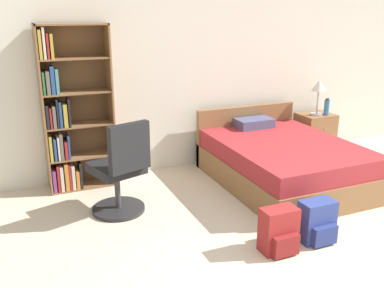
{
  "coord_description": "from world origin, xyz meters",
  "views": [
    {
      "loc": [
        -2.48,
        -2.01,
        2.1
      ],
      "look_at": [
        -0.77,
        1.98,
        0.71
      ],
      "focal_mm": 40.0,
      "sensor_mm": 36.0,
      "label": 1
    }
  ],
  "objects_px": {
    "bookshelf": "(69,116)",
    "water_bottle": "(327,107)",
    "backpack_blue": "(317,222)",
    "table_lamp": "(319,88)",
    "nightstand": "(314,134)",
    "backpack_red": "(279,231)",
    "bed": "(281,161)",
    "office_chair": "(121,172)"
  },
  "relations": [
    {
      "from": "bookshelf",
      "to": "nightstand",
      "type": "height_order",
      "value": "bookshelf"
    },
    {
      "from": "bookshelf",
      "to": "office_chair",
      "type": "distance_m",
      "value": 1.08
    },
    {
      "from": "water_bottle",
      "to": "backpack_red",
      "type": "relative_size",
      "value": 0.59
    },
    {
      "from": "bookshelf",
      "to": "bed",
      "type": "distance_m",
      "value": 2.63
    },
    {
      "from": "nightstand",
      "to": "table_lamp",
      "type": "xyz_separation_m",
      "value": [
        -0.03,
        -0.04,
        0.7
      ]
    },
    {
      "from": "bed",
      "to": "backpack_blue",
      "type": "bearing_deg",
      "value": -110.82
    },
    {
      "from": "bookshelf",
      "to": "table_lamp",
      "type": "distance_m",
      "value": 3.49
    },
    {
      "from": "bed",
      "to": "water_bottle",
      "type": "distance_m",
      "value": 1.44
    },
    {
      "from": "table_lamp",
      "to": "backpack_blue",
      "type": "distance_m",
      "value": 2.72
    },
    {
      "from": "water_bottle",
      "to": "bookshelf",
      "type": "bearing_deg",
      "value": 176.74
    },
    {
      "from": "table_lamp",
      "to": "backpack_red",
      "type": "xyz_separation_m",
      "value": [
        -2.02,
        -2.07,
        -0.8
      ]
    },
    {
      "from": "bookshelf",
      "to": "backpack_blue",
      "type": "distance_m",
      "value": 2.99
    },
    {
      "from": "nightstand",
      "to": "bookshelf",
      "type": "bearing_deg",
      "value": 178.38
    },
    {
      "from": "bookshelf",
      "to": "water_bottle",
      "type": "distance_m",
      "value": 3.62
    },
    {
      "from": "table_lamp",
      "to": "backpack_red",
      "type": "distance_m",
      "value": 3.0
    },
    {
      "from": "bookshelf",
      "to": "backpack_blue",
      "type": "relative_size",
      "value": 4.84
    },
    {
      "from": "bed",
      "to": "backpack_red",
      "type": "relative_size",
      "value": 4.77
    },
    {
      "from": "backpack_red",
      "to": "bed",
      "type": "bearing_deg",
      "value": 55.16
    },
    {
      "from": "bed",
      "to": "nightstand",
      "type": "height_order",
      "value": "bed"
    },
    {
      "from": "office_chair",
      "to": "table_lamp",
      "type": "relative_size",
      "value": 2.03
    },
    {
      "from": "bookshelf",
      "to": "water_bottle",
      "type": "bearing_deg",
      "value": -3.26
    },
    {
      "from": "nightstand",
      "to": "water_bottle",
      "type": "relative_size",
      "value": 2.47
    },
    {
      "from": "nightstand",
      "to": "table_lamp",
      "type": "relative_size",
      "value": 1.19
    },
    {
      "from": "water_bottle",
      "to": "backpack_blue",
      "type": "distance_m",
      "value": 2.68
    },
    {
      "from": "bed",
      "to": "nightstand",
      "type": "distance_m",
      "value": 1.35
    },
    {
      "from": "bookshelf",
      "to": "office_chair",
      "type": "xyz_separation_m",
      "value": [
        0.36,
        -0.93,
        -0.43
      ]
    },
    {
      "from": "bed",
      "to": "water_bottle",
      "type": "height_order",
      "value": "water_bottle"
    },
    {
      "from": "backpack_blue",
      "to": "water_bottle",
      "type": "bearing_deg",
      "value": 49.31
    },
    {
      "from": "bed",
      "to": "table_lamp",
      "type": "xyz_separation_m",
      "value": [
        1.08,
        0.72,
        0.72
      ]
    },
    {
      "from": "backpack_blue",
      "to": "bookshelf",
      "type": "bearing_deg",
      "value": 130.84
    },
    {
      "from": "bed",
      "to": "table_lamp",
      "type": "bearing_deg",
      "value": 33.55
    },
    {
      "from": "office_chair",
      "to": "nightstand",
      "type": "bearing_deg",
      "value": 14.67
    },
    {
      "from": "office_chair",
      "to": "bed",
      "type": "bearing_deg",
      "value": 1.92
    },
    {
      "from": "table_lamp",
      "to": "backpack_blue",
      "type": "height_order",
      "value": "table_lamp"
    },
    {
      "from": "water_bottle",
      "to": "backpack_red",
      "type": "distance_m",
      "value": 2.98
    },
    {
      "from": "nightstand",
      "to": "table_lamp",
      "type": "bearing_deg",
      "value": -126.35
    },
    {
      "from": "nightstand",
      "to": "water_bottle",
      "type": "xyz_separation_m",
      "value": [
        0.09,
        -0.11,
        0.42
      ]
    },
    {
      "from": "water_bottle",
      "to": "nightstand",
      "type": "bearing_deg",
      "value": 130.26
    },
    {
      "from": "nightstand",
      "to": "backpack_red",
      "type": "distance_m",
      "value": 2.94
    },
    {
      "from": "bed",
      "to": "backpack_red",
      "type": "xyz_separation_m",
      "value": [
        -0.94,
        -1.35,
        -0.08
      ]
    },
    {
      "from": "backpack_blue",
      "to": "backpack_red",
      "type": "height_order",
      "value": "backpack_red"
    },
    {
      "from": "office_chair",
      "to": "table_lamp",
      "type": "distance_m",
      "value": 3.27
    }
  ]
}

